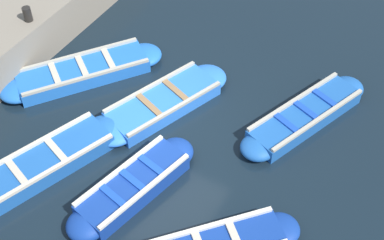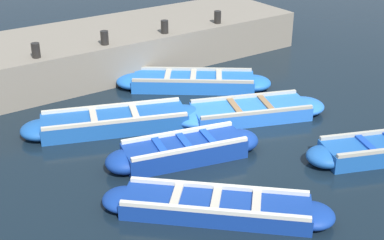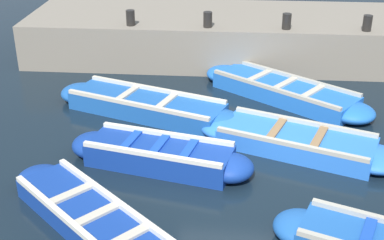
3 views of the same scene
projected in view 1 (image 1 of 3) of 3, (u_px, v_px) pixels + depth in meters
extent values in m
plane|color=black|center=(158.00, 139.00, 11.41)|extent=(120.00, 120.00, 0.00)
cube|color=#1E59AD|center=(305.00, 116.00, 11.64)|extent=(1.78, 2.92, 0.33)
ellipsoid|color=#1E59AD|center=(258.00, 147.00, 11.03)|extent=(0.96, 0.97, 0.33)
ellipsoid|color=#1E59AD|center=(347.00, 88.00, 12.25)|extent=(0.96, 0.97, 0.33)
cube|color=#B2AD9E|center=(319.00, 119.00, 11.30)|extent=(1.09, 2.61, 0.07)
cube|color=#B2AD9E|center=(294.00, 101.00, 11.68)|extent=(1.09, 2.61, 0.07)
cube|color=#1947B7|center=(287.00, 123.00, 11.24)|extent=(0.70, 0.39, 0.04)
cube|color=#1947B7|center=(306.00, 110.00, 11.50)|extent=(0.70, 0.39, 0.04)
cube|color=#1947B7|center=(325.00, 98.00, 11.76)|extent=(0.70, 0.39, 0.04)
cube|color=blue|center=(163.00, 103.00, 11.94)|extent=(1.83, 2.77, 0.30)
ellipsoid|color=blue|center=(115.00, 131.00, 11.37)|extent=(1.17, 1.19, 0.30)
ellipsoid|color=blue|center=(207.00, 78.00, 12.50)|extent=(1.17, 1.19, 0.30)
cube|color=#B2AD9E|center=(175.00, 108.00, 11.56)|extent=(0.97, 2.40, 0.07)
cube|color=#B2AD9E|center=(150.00, 86.00, 12.04)|extent=(0.97, 2.40, 0.07)
cube|color=olive|center=(149.00, 105.00, 11.65)|extent=(0.86, 0.44, 0.04)
cube|color=olive|center=(176.00, 90.00, 11.97)|extent=(0.86, 0.44, 0.04)
cube|color=navy|center=(133.00, 186.00, 10.33)|extent=(1.31, 2.46, 0.37)
ellipsoid|color=navy|center=(86.00, 225.00, 9.74)|extent=(0.89, 0.90, 0.37)
ellipsoid|color=navy|center=(175.00, 152.00, 10.91)|extent=(0.89, 0.90, 0.37)
cube|color=silver|center=(145.00, 190.00, 10.00)|extent=(0.61, 2.25, 0.07)
cube|color=silver|center=(120.00, 169.00, 10.33)|extent=(0.61, 2.25, 0.07)
cube|color=#1947B7|center=(113.00, 196.00, 9.93)|extent=(0.71, 0.30, 0.04)
cube|color=#1947B7|center=(133.00, 180.00, 10.18)|extent=(0.71, 0.30, 0.04)
cube|color=#1947B7|center=(151.00, 165.00, 10.43)|extent=(0.71, 0.30, 0.04)
cube|color=#1E59AD|center=(39.00, 167.00, 10.68)|extent=(1.90, 3.19, 0.34)
ellipsoid|color=#1E59AD|center=(103.00, 130.00, 11.36)|extent=(1.06, 1.08, 0.34)
cube|color=beige|center=(47.00, 173.00, 10.32)|extent=(1.12, 2.85, 0.07)
cube|color=beige|center=(27.00, 148.00, 10.74)|extent=(1.12, 2.85, 0.07)
cube|color=beige|center=(17.00, 172.00, 10.35)|extent=(0.78, 0.40, 0.04)
cube|color=beige|center=(56.00, 150.00, 10.73)|extent=(0.78, 0.40, 0.04)
ellipsoid|color=navy|center=(280.00, 229.00, 9.72)|extent=(1.04, 1.04, 0.28)
cube|color=silver|center=(194.00, 230.00, 9.51)|extent=(2.09, 2.25, 0.07)
cube|color=beige|center=(235.00, 238.00, 9.42)|extent=(0.60, 0.57, 0.04)
cube|color=blue|center=(83.00, 72.00, 12.63)|extent=(2.57, 3.00, 0.32)
ellipsoid|color=blue|center=(18.00, 90.00, 12.21)|extent=(1.21, 1.22, 0.32)
ellipsoid|color=blue|center=(144.00, 55.00, 13.05)|extent=(1.21, 1.22, 0.32)
cube|color=#B2AD9E|center=(87.00, 77.00, 12.22)|extent=(1.85, 2.45, 0.07)
cube|color=#B2AD9E|center=(77.00, 55.00, 12.75)|extent=(1.85, 2.45, 0.07)
cube|color=beige|center=(55.00, 74.00, 12.32)|extent=(0.74, 0.60, 0.04)
cube|color=beige|center=(82.00, 66.00, 12.50)|extent=(0.74, 0.60, 0.04)
cube|color=beige|center=(109.00, 59.00, 12.68)|extent=(0.74, 0.60, 0.04)
cylinder|color=black|center=(27.00, 14.00, 12.39)|extent=(0.20, 0.20, 0.35)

